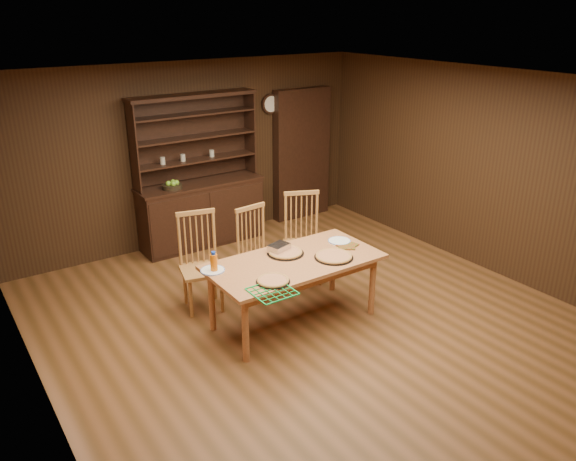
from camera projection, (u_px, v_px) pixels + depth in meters
floor at (313, 322)px, 6.25m from camera, size 6.00×6.00×0.00m
room_shell at (316, 187)px, 5.67m from camera, size 6.00×6.00×6.00m
china_hutch at (201, 205)px, 8.15m from camera, size 1.84×0.52×2.17m
doorway at (302, 154)px, 9.09m from camera, size 1.00×0.18×2.10m
wall_clock at (271, 104)px, 8.53m from camera, size 0.30×0.05×0.30m
dining_table at (294, 267)px, 6.03m from camera, size 1.88×0.94×0.75m
chair_left at (200, 257)px, 6.41m from camera, size 0.56×0.54×1.14m
chair_center at (256, 248)px, 6.74m from camera, size 0.49×0.47×1.09m
chair_right at (303, 234)px, 7.08m from camera, size 0.61×0.60×1.14m
pizza_left at (273, 280)px, 5.51m from camera, size 0.34×0.34×0.04m
pizza_right at (334, 256)px, 6.05m from camera, size 0.42×0.42×0.04m
pizza_center at (285, 252)px, 6.15m from camera, size 0.41×0.41×0.04m
cooling_rack at (272, 291)px, 5.32m from camera, size 0.50×0.50×0.02m
plate_left at (213, 270)px, 5.75m from camera, size 0.25×0.25×0.02m
plate_right at (339, 241)px, 6.47m from camera, size 0.26×0.26×0.02m
foil_dish at (279, 248)px, 6.18m from camera, size 0.27×0.22×0.09m
juice_bottle at (214, 262)px, 5.70m from camera, size 0.07×0.07×0.22m
pot_holder_a at (348, 245)px, 6.36m from camera, size 0.25×0.25×0.01m
pot_holder_b at (347, 246)px, 6.33m from camera, size 0.26×0.26×0.01m
fruit_bowl at (172, 185)px, 7.72m from camera, size 0.28×0.28×0.12m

